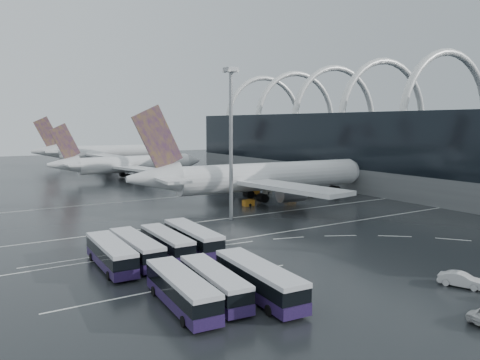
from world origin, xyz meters
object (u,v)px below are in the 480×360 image
airliner_gate_b (128,165)px  bus_row_near_a (111,254)px  airliner_gate_c (102,153)px  bus_row_near_b (136,248)px  bus_row_near_c (167,243)px  gse_cart_belly_c (248,203)px  gse_cart_belly_d (311,193)px  floodlight_mast (231,125)px  gse_cart_belly_b (267,191)px  bus_row_far_b (214,283)px  bus_row_far_c (259,280)px  gse_cart_belly_a (290,196)px  bus_row_near_d (193,238)px  gse_cart_belly_e (254,193)px  bus_row_far_a (181,290)px  van_curve_c (462,280)px  airliner_main (260,178)px

airliner_gate_b → bus_row_near_a: airliner_gate_b is taller
airliner_gate_c → bus_row_near_b: (-35.03, -139.38, -3.23)m
bus_row_near_a → bus_row_near_c: bus_row_near_a is taller
gse_cart_belly_c → gse_cart_belly_d: 20.73m
floodlight_mast → gse_cart_belly_b: size_ratio=13.89×
bus_row_far_b → bus_row_far_c: (3.98, -2.03, 0.20)m
bus_row_near_c → gse_cart_belly_c: (29.37, 25.30, -1.05)m
floodlight_mast → gse_cart_belly_a: 30.98m
bus_row_near_d → gse_cart_belly_b: bearing=-44.0°
floodlight_mast → bus_row_far_c: bearing=-116.8°
airliner_gate_b → bus_row_near_b: (-28.46, -87.44, -2.57)m
bus_row_near_a → gse_cart_belly_e: size_ratio=5.23×
bus_row_far_a → gse_cart_belly_d: 72.20m
airliner_gate_c → bus_row_far_b: size_ratio=4.53×
bus_row_near_b → floodlight_mast: 32.28m
bus_row_near_d → van_curve_c: bus_row_near_d is taller
bus_row_near_b → gse_cart_belly_e: bus_row_near_b is taller
bus_row_near_b → gse_cart_belly_c: bearing=-52.1°
airliner_main → gse_cart_belly_b: size_ratio=31.87×
gse_cart_belly_d → bus_row_near_d: bearing=-147.7°
bus_row_near_a → bus_row_far_a: bus_row_near_a is taller
gse_cart_belly_a → gse_cart_belly_c: (-13.04, -2.40, -0.03)m
airliner_gate_b → gse_cart_belly_a: airliner_gate_b is taller
gse_cart_belly_d → gse_cart_belly_e: gse_cart_belly_e is taller
bus_row_far_b → bus_row_near_d: bearing=-14.3°
airliner_gate_b → gse_cart_belly_e: (13.44, -51.26, -3.65)m
airliner_main → gse_cart_belly_e: 8.07m
airliner_main → airliner_gate_b: size_ratio=1.25×
bus_row_near_a → bus_row_far_c: (9.71, -17.34, 0.08)m
bus_row_near_d → airliner_gate_c: bearing=-8.6°
bus_row_near_b → van_curve_c: (26.39, -27.11, -0.99)m
bus_row_near_d → floodlight_mast: (15.26, 15.25, 15.16)m
bus_row_near_b → airliner_gate_b: bearing=-17.7°
gse_cart_belly_a → gse_cart_belly_b: 9.66m
airliner_gate_b → bus_row_far_a: (-29.86, -103.81, -2.59)m
airliner_gate_b → bus_row_near_c: airliner_gate_b is taller
bus_row_far_a → gse_cart_belly_c: 55.03m
gse_cart_belly_a → gse_cart_belly_d: size_ratio=1.24×
bus_row_near_c → gse_cart_belly_e: (37.52, 35.51, -1.01)m
gse_cart_belly_d → bus_row_near_c: bearing=-149.7°
bus_row_far_b → airliner_main: bearing=-33.6°
airliner_gate_b → bus_row_near_d: 89.04m
bus_row_far_a → gse_cart_belly_e: 68.10m
airliner_gate_c → bus_row_near_c: bearing=-94.6°
bus_row_near_b → bus_row_near_c: bearing=-81.0°
van_curve_c → bus_row_near_d: bearing=100.3°
bus_row_far_a → van_curve_c: bus_row_far_a is taller
bus_row_near_b → gse_cart_belly_d: 61.78m
airliner_gate_b → gse_cart_belly_d: bearing=-67.7°
gse_cart_belly_d → bus_row_near_b: bearing=-151.2°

